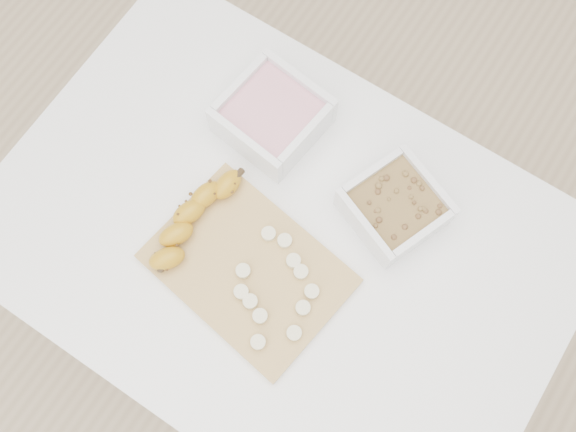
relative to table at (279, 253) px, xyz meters
The scene contains 7 objects.
ground 0.65m from the table, ahead, with size 3.50×3.50×0.00m, color #C6AD89.
table is the anchor object (origin of this frame).
bowl_yogurt 0.26m from the table, 126.04° to the left, with size 0.18×0.18×0.08m.
bowl_granola 0.24m from the table, 47.01° to the left, with size 0.19×0.19×0.07m.
cutting_board 0.13m from the table, 101.45° to the right, with size 0.32×0.23×0.01m, color tan.
banana 0.20m from the table, 156.67° to the right, with size 0.06×0.21×0.04m, color #B47E13, non-canonical shape.
banana_slices 0.15m from the table, 59.45° to the right, with size 0.15×0.19×0.02m.
Camera 1 is at (0.17, -0.23, 1.82)m, focal length 40.00 mm.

